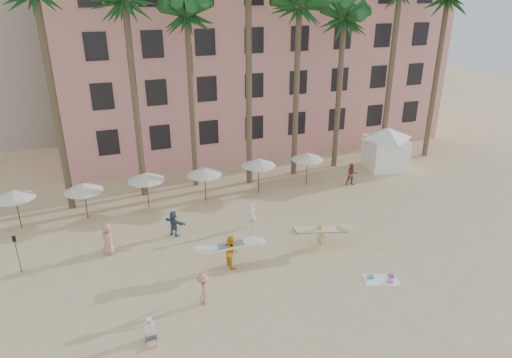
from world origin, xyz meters
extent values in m
plane|color=#D1B789|center=(0.00, 0.00, 0.00)|extent=(120.00, 120.00, 0.00)
cube|color=pink|center=(7.00, 26.00, 8.00)|extent=(35.00, 14.00, 16.00)
cylinder|color=brown|center=(-10.00, 14.50, 7.00)|extent=(0.44, 0.44, 14.00)
cylinder|color=brown|center=(-5.00, 15.00, 6.75)|extent=(0.44, 0.44, 13.50)
cylinder|color=brown|center=(-1.00, 15.50, 6.25)|extent=(0.44, 0.44, 12.50)
cylinder|color=brown|center=(3.00, 14.50, 7.25)|extent=(0.44, 0.44, 14.50)
cylinder|color=brown|center=(7.00, 15.00, 6.50)|extent=(0.44, 0.44, 13.00)
cylinder|color=brown|center=(11.00, 15.50, 6.00)|extent=(0.44, 0.44, 12.00)
cylinder|color=brown|center=(15.00, 14.50, 7.00)|extent=(0.44, 0.44, 14.00)
cylinder|color=brown|center=(20.00, 15.00, 6.75)|extent=(0.44, 0.44, 13.50)
cylinder|color=#332B23|center=(-13.00, 12.50, 1.25)|extent=(0.07, 0.07, 2.50)
cone|color=beige|center=(-13.00, 12.50, 2.35)|extent=(2.50, 2.50, 0.55)
cylinder|color=#332B23|center=(-9.00, 12.40, 1.20)|extent=(0.07, 0.07, 2.40)
cone|color=beige|center=(-9.00, 12.40, 2.25)|extent=(2.50, 2.50, 0.55)
cylinder|color=#332B23|center=(-5.00, 12.60, 1.25)|extent=(0.07, 0.07, 2.50)
cone|color=beige|center=(-5.00, 12.60, 2.35)|extent=(2.50, 2.50, 0.55)
cylinder|color=#332B23|center=(-1.00, 12.50, 1.20)|extent=(0.07, 0.07, 2.40)
cone|color=beige|center=(-1.00, 12.50, 2.25)|extent=(2.50, 2.50, 0.55)
cylinder|color=#332B23|center=(3.00, 12.40, 1.30)|extent=(0.07, 0.07, 2.60)
cone|color=beige|center=(3.00, 12.40, 2.45)|extent=(2.50, 2.50, 0.55)
cylinder|color=#332B23|center=(7.00, 12.60, 1.25)|extent=(0.07, 0.07, 2.50)
cone|color=beige|center=(7.00, 12.60, 2.35)|extent=(2.50, 2.50, 0.55)
cube|color=white|center=(14.72, 13.65, 1.30)|extent=(3.46, 3.46, 2.60)
cone|color=white|center=(14.72, 13.65, 3.05)|extent=(5.18, 5.18, 0.90)
cube|color=white|center=(5.23, -0.07, 0.01)|extent=(2.03, 1.55, 0.02)
cube|color=teal|center=(4.83, 0.28, 0.07)|extent=(0.37, 0.34, 0.10)
cube|color=#FD46D4|center=(5.54, -0.40, 0.08)|extent=(0.34, 0.30, 0.12)
cube|color=#6F3A8D|center=(5.89, 0.00, 0.06)|extent=(0.35, 0.37, 0.08)
imported|color=#D8B679|center=(3.74, 3.97, 0.83)|extent=(0.41, 0.61, 1.66)
cube|color=#D4CB84|center=(3.74, 3.97, 1.16)|extent=(3.18, 1.17, 0.37)
imported|color=orange|center=(-1.72, 3.86, 0.92)|extent=(0.82, 0.99, 1.85)
cube|color=white|center=(-1.72, 3.86, 1.29)|extent=(3.18, 1.01, 0.32)
imported|color=tan|center=(-7.91, 7.44, 0.95)|extent=(0.70, 0.99, 1.90)
imported|color=white|center=(0.79, 7.62, 0.83)|extent=(0.65, 0.46, 1.66)
imported|color=tan|center=(-3.92, 1.25, 0.81)|extent=(0.96, 1.20, 1.62)
imported|color=#384D62|center=(-4.03, 8.24, 0.82)|extent=(1.35, 1.47, 1.64)
imported|color=brown|center=(10.21, 11.38, 0.87)|extent=(1.02, 0.91, 1.75)
cylinder|color=black|center=(-12.47, 7.09, 1.05)|extent=(0.04, 0.04, 2.10)
cube|color=black|center=(-12.47, 7.09, 2.05)|extent=(0.18, 0.03, 0.35)
cube|color=#3F3F4C|center=(-6.65, -0.38, 0.12)|extent=(0.47, 0.44, 0.25)
cube|color=tan|center=(-6.65, -0.74, 0.06)|extent=(0.41, 0.47, 0.12)
cube|color=white|center=(-6.65, -0.33, 0.52)|extent=(0.46, 0.27, 0.57)
sphere|color=tan|center=(-6.65, -0.33, 0.93)|extent=(0.25, 0.25, 0.25)
camera|label=1|loc=(-7.64, -16.51, 14.05)|focal=32.00mm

